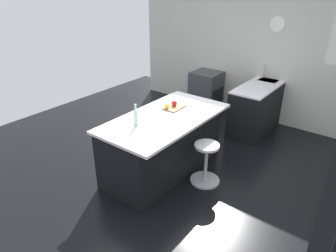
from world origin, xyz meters
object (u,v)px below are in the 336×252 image
object	(u,v)px
kitchen_island	(163,143)
apple_red	(174,103)
water_bottle	(136,117)
apple_yellow	(167,106)
cutting_board	(175,107)
stool_by_window	(206,164)
oven_range	(206,91)

from	to	relation	value
kitchen_island	apple_red	bearing A→B (deg)	-169.31
kitchen_island	water_bottle	size ratio (longest dim) A/B	6.53
apple_yellow	water_bottle	bearing A→B (deg)	0.65
cutting_board	apple_yellow	distance (m)	0.15
apple_red	stool_by_window	bearing A→B (deg)	71.47
kitchen_island	stool_by_window	bearing A→B (deg)	99.29
stool_by_window	cutting_board	xyz separation A→B (m)	(-0.24, -0.76, 0.64)
oven_range	apple_yellow	bearing A→B (deg)	15.92
oven_range	stool_by_window	bearing A→B (deg)	31.40
apple_yellow	stool_by_window	bearing A→B (deg)	82.70
cutting_board	apple_red	size ratio (longest dim) A/B	4.17
stool_by_window	apple_red	size ratio (longest dim) A/B	7.27
oven_range	kitchen_island	world-z (taller)	kitchen_island
oven_range	apple_red	size ratio (longest dim) A/B	10.29
stool_by_window	apple_red	xyz separation A→B (m)	(-0.26, -0.78, 0.69)
cutting_board	apple_red	bearing A→B (deg)	-132.46
apple_red	oven_range	bearing A→B (deg)	-162.30
apple_yellow	water_bottle	xyz separation A→B (m)	(0.69, 0.01, 0.06)
oven_range	water_bottle	world-z (taller)	water_bottle
water_bottle	kitchen_island	bearing A→B (deg)	169.26
oven_range	stool_by_window	size ratio (longest dim) A/B	1.41
oven_range	water_bottle	distance (m)	3.11
cutting_board	water_bottle	size ratio (longest dim) A/B	1.15
kitchen_island	oven_range	bearing A→B (deg)	-163.33
apple_yellow	cutting_board	bearing A→B (deg)	160.03
stool_by_window	water_bottle	bearing A→B (deg)	-53.45
apple_red	cutting_board	bearing A→B (deg)	47.54
kitchen_island	cutting_board	distance (m)	0.59
kitchen_island	apple_red	world-z (taller)	apple_red
cutting_board	stool_by_window	bearing A→B (deg)	72.37
oven_range	kitchen_island	bearing A→B (deg)	16.67
stool_by_window	cutting_board	world-z (taller)	cutting_board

